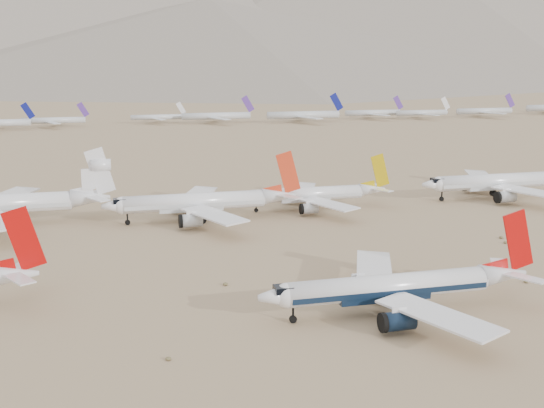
% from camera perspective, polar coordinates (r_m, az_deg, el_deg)
% --- Properties ---
extents(ground, '(7000.00, 7000.00, 0.00)m').
position_cam_1_polar(ground, '(123.66, 11.49, -7.64)').
color(ground, olive).
rests_on(ground, ground).
extents(main_airliner, '(46.25, 45.17, 16.32)m').
position_cam_1_polar(main_airliner, '(114.85, 10.65, -6.80)').
color(main_airliner, white).
rests_on(main_airliner, ground).
extents(row2_navy_widebody, '(49.73, 48.63, 17.69)m').
position_cam_1_polar(row2_navy_widebody, '(214.70, 18.67, 1.78)').
color(row2_navy_widebody, white).
rests_on(row2_navy_widebody, ground).
extents(row2_gold_tail, '(41.80, 40.88, 14.88)m').
position_cam_1_polar(row2_gold_tail, '(189.05, 3.52, 0.82)').
color(row2_gold_tail, white).
rests_on(row2_gold_tail, ground).
extents(row2_orange_tail, '(48.77, 47.71, 17.40)m').
position_cam_1_polar(row2_orange_tail, '(176.10, -5.81, 0.17)').
color(row2_orange_tail, white).
rests_on(row2_orange_tail, ground).
extents(row2_white_trijet, '(53.62, 52.41, 19.00)m').
position_cam_1_polar(row2_white_trijet, '(183.23, -21.72, 0.02)').
color(row2_white_trijet, white).
rests_on(row2_white_trijet, ground).
extents(distant_storage_row, '(619.20, 59.78, 16.32)m').
position_cam_1_polar(distant_storage_row, '(439.62, -1.13, 7.42)').
color(distant_storage_row, silver).
rests_on(distant_storage_row, ground).
extents(foothills, '(4637.50, 1395.00, 155.00)m').
position_cam_1_polar(foothills, '(1336.28, 11.37, 13.12)').
color(foothills, slate).
rests_on(foothills, ground).
extents(desert_scrub, '(261.14, 121.67, 0.63)m').
position_cam_1_polar(desert_scrub, '(103.87, 21.05, -12.03)').
color(desert_scrub, brown).
rests_on(desert_scrub, ground).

